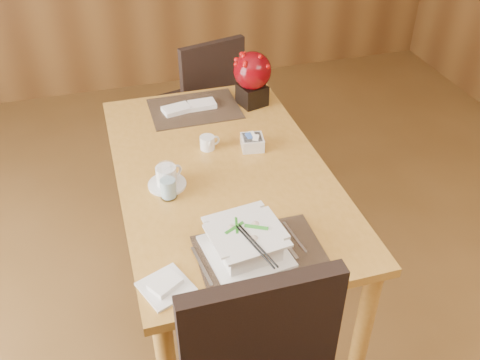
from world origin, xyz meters
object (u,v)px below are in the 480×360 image
object	(u,v)px
water_glass	(168,181)
soup_setting	(246,242)
coffee_cup	(167,178)
sugar_caddy	(252,143)
berry_decor	(252,75)
bread_plate	(166,287)
far_chair	(205,97)
creamer_jug	(207,143)
dining_table	(222,187)

from	to	relation	value
water_glass	soup_setting	bearing A→B (deg)	-62.76
coffee_cup	sugar_caddy	world-z (taller)	coffee_cup
coffee_cup	sugar_caddy	xyz separation A→B (m)	(0.43, 0.17, -0.01)
berry_decor	bread_plate	bearing A→B (deg)	-120.12
far_chair	coffee_cup	bearing A→B (deg)	55.15
sugar_caddy	far_chair	xyz separation A→B (m)	(-0.00, 0.96, -0.26)
creamer_jug	soup_setting	bearing A→B (deg)	-100.44
bread_plate	water_glass	bearing A→B (deg)	78.51
water_glass	far_chair	world-z (taller)	far_chair
creamer_jug	far_chair	size ratio (longest dim) A/B	0.09
far_chair	dining_table	bearing A→B (deg)	66.56
coffee_cup	bread_plate	world-z (taller)	coffee_cup
far_chair	bread_plate	bearing A→B (deg)	58.34
creamer_jug	berry_decor	world-z (taller)	berry_decor
creamer_jug	sugar_caddy	world-z (taller)	creamer_jug
berry_decor	bread_plate	xyz separation A→B (m)	(-0.65, -1.13, -0.16)
sugar_caddy	coffee_cup	bearing A→B (deg)	-158.33
far_chair	soup_setting	bearing A→B (deg)	67.76
soup_setting	creamer_jug	xyz separation A→B (m)	(0.03, 0.70, -0.02)
sugar_caddy	water_glass	bearing A→B (deg)	-150.25
creamer_jug	sugar_caddy	distance (m)	0.21
sugar_caddy	berry_decor	size ratio (longest dim) A/B	0.35
creamer_jug	bread_plate	size ratio (longest dim) A/B	0.56
coffee_cup	far_chair	world-z (taller)	far_chair
water_glass	berry_decor	bearing A→B (deg)	49.34
soup_setting	coffee_cup	xyz separation A→B (m)	(-0.20, 0.48, -0.02)
coffee_cup	dining_table	bearing A→B (deg)	10.75
creamer_jug	bread_plate	xyz separation A→B (m)	(-0.33, -0.78, -0.03)
bread_plate	dining_table	bearing A→B (deg)	59.71
dining_table	water_glass	xyz separation A→B (m)	(-0.26, -0.13, 0.18)
bread_plate	sugar_caddy	bearing A→B (deg)	53.88
creamer_jug	far_chair	world-z (taller)	far_chair
soup_setting	sugar_caddy	bearing A→B (deg)	63.49
creamer_jug	dining_table	bearing A→B (deg)	-91.12
water_glass	coffee_cup	bearing A→B (deg)	85.23
berry_decor	bread_plate	size ratio (longest dim) A/B	1.84
water_glass	far_chair	distance (m)	1.32
water_glass	creamer_jug	bearing A→B (deg)	52.20
water_glass	sugar_caddy	distance (m)	0.50
bread_plate	coffee_cup	bearing A→B (deg)	79.43
sugar_caddy	bread_plate	xyz separation A→B (m)	(-0.53, -0.73, -0.02)
sugar_caddy	bread_plate	size ratio (longest dim) A/B	0.64
coffee_cup	berry_decor	distance (m)	0.80
dining_table	berry_decor	world-z (taller)	berry_decor
soup_setting	berry_decor	bearing A→B (deg)	64.32
coffee_cup	sugar_caddy	size ratio (longest dim) A/B	1.62
coffee_cup	berry_decor	bearing A→B (deg)	46.02
dining_table	water_glass	world-z (taller)	water_glass
water_glass	creamer_jug	distance (m)	0.38
creamer_jug	berry_decor	bearing A→B (deg)	38.90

